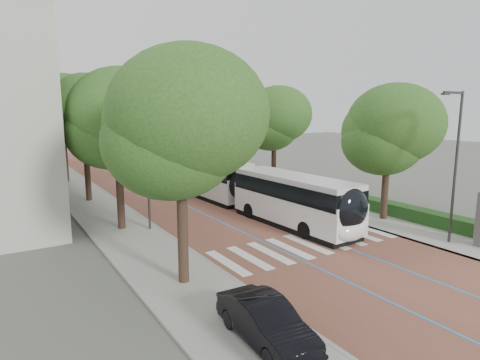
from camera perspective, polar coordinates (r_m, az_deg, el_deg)
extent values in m
plane|color=#51544C|center=(21.40, 10.93, -9.83)|extent=(160.00, 160.00, 0.00)
cube|color=brown|center=(56.77, -17.82, 2.25)|extent=(11.00, 140.00, 0.02)
cube|color=gray|center=(55.40, -25.34, 1.64)|extent=(4.00, 140.00, 0.12)
cube|color=gray|center=(59.05, -10.77, 2.88)|extent=(4.00, 140.00, 0.12)
cube|color=gray|center=(55.66, -23.40, 1.81)|extent=(0.20, 140.00, 0.14)
cube|color=gray|center=(58.39, -12.50, 2.74)|extent=(0.20, 140.00, 0.14)
cube|color=silver|center=(19.42, -1.79, -11.66)|extent=(0.55, 3.60, 0.01)
cube|color=silver|center=(20.03, 1.35, -10.96)|extent=(0.55, 3.60, 0.01)
cube|color=silver|center=(20.71, 4.28, -10.27)|extent=(0.55, 3.60, 0.01)
cube|color=silver|center=(21.44, 7.00, -9.61)|extent=(0.55, 3.60, 0.01)
cube|color=silver|center=(22.21, 9.53, -8.97)|extent=(0.55, 3.60, 0.01)
cube|color=silver|center=(23.02, 11.88, -8.36)|extent=(0.55, 3.60, 0.01)
cube|color=silver|center=(23.88, 14.06, -7.77)|extent=(0.55, 3.60, 0.01)
cube|color=silver|center=(24.76, 16.08, -7.22)|extent=(0.55, 3.60, 0.01)
cube|color=silver|center=(25.68, 17.95, -6.70)|extent=(0.55, 3.60, 0.01)
cube|color=#267DBE|center=(56.40, -19.39, 2.13)|extent=(0.12, 126.00, 0.01)
cube|color=#267DBE|center=(57.18, -16.27, 2.40)|extent=(0.12, 126.00, 0.01)
cube|color=black|center=(42.91, -27.51, 3.26)|extent=(0.12, 38.00, 1.60)
cube|color=black|center=(42.72, -27.85, 7.53)|extent=(0.12, 38.00, 1.60)
cube|color=black|center=(42.77, -28.21, 11.80)|extent=(0.12, 38.00, 1.60)
cube|color=black|center=(43.03, -28.55, 15.78)|extent=(0.12, 38.00, 1.60)
cube|color=#184417|center=(28.05, 24.72, -4.70)|extent=(1.20, 14.00, 0.80)
cylinder|color=#313234|center=(23.93, 28.32, 1.43)|extent=(0.14, 0.14, 8.00)
cube|color=#313234|center=(23.06, 28.13, 10.91)|extent=(1.70, 0.12, 0.12)
cube|color=#313234|center=(22.45, 27.20, 10.83)|extent=(0.50, 0.20, 0.10)
cylinder|color=#313234|center=(42.14, -2.73, 5.81)|extent=(0.14, 0.14, 8.00)
cube|color=#313234|center=(41.65, -3.75, 11.12)|extent=(1.70, 0.12, 0.12)
cube|color=#313234|center=(41.32, -4.62, 11.00)|extent=(0.50, 0.20, 0.10)
cylinder|color=#313234|center=(24.08, -13.05, 2.41)|extent=(0.14, 0.14, 8.00)
cylinder|color=black|center=(16.66, -8.15, -7.25)|extent=(0.44, 0.44, 4.55)
ellipsoid|color=#244B18|center=(15.94, -8.52, 7.11)|extent=(6.34, 6.34, 5.39)
cylinder|color=black|center=(24.92, -16.68, -1.79)|extent=(0.44, 0.44, 4.56)
ellipsoid|color=#244B18|center=(24.44, -17.17, 7.77)|extent=(6.11, 6.11, 5.20)
cylinder|color=black|center=(33.53, -20.89, 1.24)|extent=(0.44, 0.44, 4.94)
ellipsoid|color=#244B18|center=(33.20, -21.38, 8.92)|extent=(5.59, 5.59, 4.75)
cylinder|color=black|center=(43.28, -23.59, 3.19)|extent=(0.44, 0.44, 5.37)
ellipsoid|color=#244B18|center=(43.05, -24.05, 9.65)|extent=(5.86, 5.86, 4.98)
cylinder|color=black|center=(55.17, -25.50, 3.84)|extent=(0.44, 0.44, 4.42)
ellipsoid|color=#244B18|center=(54.95, -25.82, 8.00)|extent=(6.01, 6.01, 5.11)
cylinder|color=black|center=(70.02, -27.04, 5.06)|extent=(0.44, 0.44, 4.99)
ellipsoid|color=#244B18|center=(69.86, -27.34, 8.76)|extent=(6.34, 6.34, 5.39)
cylinder|color=black|center=(27.73, 19.91, -1.35)|extent=(0.44, 0.44, 4.05)
ellipsoid|color=#244B18|center=(27.28, 20.37, 6.25)|extent=(6.04, 6.04, 5.13)
cylinder|color=black|center=(36.18, 4.81, 2.02)|extent=(0.44, 0.44, 4.39)
ellipsoid|color=#244B18|center=(35.84, 4.91, 8.35)|extent=(5.89, 5.89, 5.01)
cylinder|color=black|center=(48.03, -5.32, 3.75)|extent=(0.44, 0.44, 4.00)
ellipsoid|color=#244B18|center=(47.77, -5.39, 8.09)|extent=(5.14, 5.14, 4.37)
cylinder|color=black|center=(62.62, -12.02, 5.39)|extent=(0.44, 0.44, 4.81)
ellipsoid|color=#244B18|center=(62.43, -12.17, 9.39)|extent=(4.86, 4.86, 4.13)
cylinder|color=black|center=(28.97, 0.82, -0.78)|extent=(2.33, 0.99, 2.30)
cube|color=silver|center=(25.16, 7.59, -3.72)|extent=(2.86, 9.45, 1.82)
cube|color=black|center=(24.92, 7.65, -1.17)|extent=(2.89, 9.26, 0.97)
cube|color=silver|center=(24.80, 7.69, 0.28)|extent=(2.80, 9.26, 0.31)
cube|color=black|center=(25.44, 7.54, -6.10)|extent=(2.79, 9.07, 0.35)
cube|color=silver|center=(32.63, -3.57, -0.49)|extent=(2.79, 7.83, 1.82)
cube|color=black|center=(32.44, -3.59, 1.49)|extent=(2.83, 7.68, 0.97)
cube|color=silver|center=(32.35, -3.60, 2.61)|extent=(2.74, 7.67, 0.31)
cube|color=black|center=(32.84, -3.55, -2.36)|extent=(2.73, 7.52, 0.35)
ellipsoid|color=black|center=(21.94, 15.59, -4.05)|extent=(2.39, 1.19, 2.28)
ellipsoid|color=silver|center=(22.21, 15.55, -6.93)|extent=(2.39, 1.09, 1.14)
cylinder|color=black|center=(23.01, 9.26, -7.04)|extent=(0.34, 1.01, 1.00)
cylinder|color=black|center=(24.57, 13.10, -6.07)|extent=(0.34, 1.01, 1.00)
cylinder|color=black|center=(33.66, -6.67, -1.54)|extent=(0.34, 1.01, 1.00)
cylinder|color=black|center=(34.75, -3.37, -1.12)|extent=(0.34, 1.01, 1.00)
cylinder|color=black|center=(26.98, 1.37, -4.36)|extent=(0.34, 1.01, 1.00)
cylinder|color=black|center=(28.32, 5.09, -3.71)|extent=(0.34, 1.01, 1.00)
cube|color=silver|center=(42.47, -9.56, 1.83)|extent=(2.90, 12.08, 1.82)
cube|color=black|center=(42.32, -9.61, 3.36)|extent=(2.93, 11.84, 0.97)
cube|color=silver|center=(42.25, -9.63, 4.22)|extent=(2.84, 11.84, 0.31)
cube|color=black|center=(42.63, -9.52, 0.39)|extent=(2.84, 11.60, 0.35)
ellipsoid|color=black|center=(37.00, -6.36, 1.88)|extent=(2.39, 1.18, 2.28)
ellipsoid|color=silver|center=(37.13, -6.29, 0.12)|extent=(2.38, 1.08, 1.14)
cylinder|color=black|center=(38.86, -9.19, -0.05)|extent=(0.33, 1.01, 1.00)
cylinder|color=black|center=(39.72, -6.15, 0.24)|extent=(0.33, 1.01, 1.00)
cylinder|color=black|center=(45.76, -12.56, 1.35)|extent=(0.33, 1.01, 1.00)
cylinder|color=black|center=(46.49, -9.91, 1.57)|extent=(0.33, 1.01, 1.00)
cube|color=silver|center=(54.90, -15.83, 3.42)|extent=(3.14, 12.12, 1.82)
cube|color=black|center=(54.79, -15.89, 4.60)|extent=(3.17, 11.88, 0.97)
cube|color=silver|center=(54.73, -15.92, 5.27)|extent=(3.08, 11.87, 0.31)
cube|color=black|center=(55.03, -15.78, 2.29)|extent=(3.06, 11.63, 0.35)
ellipsoid|color=black|center=(49.37, -13.58, 3.69)|extent=(2.41, 1.22, 2.28)
ellipsoid|color=silver|center=(49.46, -13.50, 2.37)|extent=(2.40, 1.12, 1.14)
cylinder|color=black|center=(51.24, -15.62, 2.12)|extent=(0.35, 1.01, 1.00)
cylinder|color=black|center=(52.04, -13.28, 2.34)|extent=(0.35, 1.01, 1.00)
cylinder|color=black|center=(58.22, -18.11, 2.90)|extent=(0.35, 1.01, 1.00)
cylinder|color=black|center=(58.92, -16.01, 3.09)|extent=(0.35, 1.01, 1.00)
cube|color=silver|center=(67.85, -18.90, 4.45)|extent=(2.68, 12.04, 1.82)
cube|color=black|center=(67.76, -18.96, 5.40)|extent=(2.72, 11.80, 0.97)
cube|color=silver|center=(67.71, -18.99, 5.94)|extent=(2.63, 11.80, 0.31)
cube|color=black|center=(67.95, -18.85, 3.53)|extent=(2.63, 11.56, 0.35)
ellipsoid|color=black|center=(62.15, -17.59, 4.74)|extent=(2.37, 1.14, 2.28)
ellipsoid|color=silver|center=(62.21, -17.52, 3.69)|extent=(2.37, 1.04, 1.14)
cylinder|color=black|center=(64.17, -19.03, 3.47)|extent=(0.32, 1.00, 1.00)
cylinder|color=black|center=(64.75, -17.10, 3.62)|extent=(0.32, 1.00, 1.00)
cylinder|color=black|center=(71.34, -20.51, 3.98)|extent=(0.32, 1.00, 1.00)
cylinder|color=black|center=(71.86, -18.75, 4.12)|extent=(0.32, 1.00, 1.00)
cube|color=silver|center=(80.46, -21.10, 5.10)|extent=(2.84, 12.07, 1.82)
cube|color=black|center=(80.38, -21.15, 5.91)|extent=(2.87, 11.83, 0.97)
cube|color=silver|center=(80.35, -21.18, 6.37)|extent=(2.78, 11.83, 0.31)
cube|color=black|center=(80.55, -21.05, 4.33)|extent=(2.78, 11.59, 0.35)
ellipsoid|color=black|center=(74.73, -20.12, 5.41)|extent=(2.38, 1.17, 2.28)
ellipsoid|color=silver|center=(74.77, -20.05, 4.54)|extent=(2.38, 1.07, 1.14)
cylinder|color=black|center=(76.77, -21.28, 4.32)|extent=(0.33, 1.01, 1.00)
cylinder|color=black|center=(77.29, -19.64, 4.45)|extent=(0.33, 1.01, 1.00)
cylinder|color=black|center=(83.98, -22.41, 4.67)|extent=(0.33, 1.01, 1.00)
cylinder|color=black|center=(84.46, -20.90, 4.80)|extent=(0.33, 1.01, 1.00)
imported|color=black|center=(13.01, 3.71, -19.47)|extent=(1.61, 4.14, 1.35)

